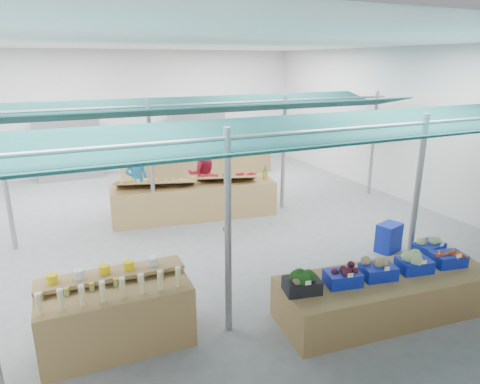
{
  "coord_description": "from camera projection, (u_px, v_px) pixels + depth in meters",
  "views": [
    {
      "loc": [
        -3.13,
        -9.06,
        3.81
      ],
      "look_at": [
        0.28,
        -1.6,
        1.29
      ],
      "focal_mm": 32.0,
      "sensor_mm": 36.0,
      "label": 1
    }
  ],
  "objects": [
    {
      "name": "crate_celeriac",
      "position": [
        378.0,
        269.0,
        6.44
      ],
      "size": [
        0.56,
        0.45,
        0.31
      ],
      "rotation": [
        0.0,
        0.0,
        -0.2
      ],
      "color": "#0E21A1",
      "rests_on": "veg_counter"
    },
    {
      "name": "crate_cabbage",
      "position": [
        415.0,
        262.0,
        6.64
      ],
      "size": [
        0.56,
        0.45,
        0.35
      ],
      "rotation": [
        0.0,
        0.0,
        -0.2
      ],
      "color": "#0E21A1",
      "rests_on": "veg_counter"
    },
    {
      "name": "crate_beets",
      "position": [
        343.0,
        276.0,
        6.25
      ],
      "size": [
        0.56,
        0.45,
        0.29
      ],
      "rotation": [
        0.0,
        0.0,
        -0.2
      ],
      "color": "#0E21A1",
      "rests_on": "veg_counter"
    },
    {
      "name": "awnings",
      "position": [
        265.0,
        117.0,
        8.2
      ],
      "size": [
        9.5,
        7.08,
        0.3
      ],
      "color": "#0B302E",
      "rests_on": "pole_grid"
    },
    {
      "name": "hall",
      "position": [
        179.0,
        110.0,
        10.71
      ],
      "size": [
        13.0,
        13.0,
        13.0
      ],
      "color": "silver",
      "rests_on": "ground"
    },
    {
      "name": "apple_heap_red",
      "position": [
        227.0,
        176.0,
        10.76
      ],
      "size": [
        1.64,
        1.1,
        0.27
      ],
      "rotation": [
        0.0,
        0.0,
        -0.29
      ],
      "color": "#997247",
      "rests_on": "fruit_counter"
    },
    {
      "name": "crate_stack",
      "position": [
        389.0,
        238.0,
        8.87
      ],
      "size": [
        0.58,
        0.48,
        0.6
      ],
      "primitive_type": "cube",
      "rotation": [
        0.0,
        0.0,
        0.29
      ],
      "color": "#0E21A1",
      "rests_on": "floor"
    },
    {
      "name": "pole_ribbon",
      "position": [
        226.0,
        230.0,
        7.2
      ],
      "size": [
        0.12,
        0.12,
        0.28
      ],
      "color": "#AC160B",
      "rests_on": "pole_grid"
    },
    {
      "name": "floor",
      "position": [
        202.0,
        227.0,
        10.24
      ],
      "size": [
        13.0,
        13.0,
        0.0
      ],
      "primitive_type": "plane",
      "color": "slate",
      "rests_on": "ground"
    },
    {
      "name": "apple_heap_yellow",
      "position": [
        155.0,
        181.0,
        10.28
      ],
      "size": [
        2.02,
        1.22,
        0.27
      ],
      "rotation": [
        0.0,
        0.0,
        -0.29
      ],
      "color": "#997247",
      "rests_on": "fruit_counter"
    },
    {
      "name": "back_shelving_left",
      "position": [
        68.0,
        150.0,
        14.16
      ],
      "size": [
        2.0,
        0.5,
        2.0
      ],
      "primitive_type": "cube",
      "color": "#B23F33",
      "rests_on": "floor"
    },
    {
      "name": "fruit_counter",
      "position": [
        195.0,
        200.0,
        10.8
      ],
      "size": [
        4.17,
        1.55,
        0.87
      ],
      "primitive_type": "cube",
      "rotation": [
        0.0,
        0.0,
        -0.15
      ],
      "color": "olive",
      "rests_on": "floor"
    },
    {
      "name": "crate_broccoli",
      "position": [
        302.0,
        282.0,
        6.04
      ],
      "size": [
        0.56,
        0.45,
        0.35
      ],
      "rotation": [
        0.0,
        0.0,
        -0.2
      ],
      "color": "black",
      "rests_on": "veg_counter"
    },
    {
      "name": "sparrow",
      "position": [
        296.0,
        282.0,
        5.86
      ],
      "size": [
        0.12,
        0.09,
        0.11
      ],
      "rotation": [
        0.0,
        0.0,
        -0.2
      ],
      "color": "brown",
      "rests_on": "crate_broccoli"
    },
    {
      "name": "veg_counter",
      "position": [
        386.0,
        295.0,
        6.64
      ],
      "size": [
        3.5,
        1.47,
        0.66
      ],
      "primitive_type": "cube",
      "rotation": [
        0.0,
        0.0,
        -0.1
      ],
      "color": "olive",
      "rests_on": "floor"
    },
    {
      "name": "crate_carrots",
      "position": [
        448.0,
        259.0,
        6.86
      ],
      "size": [
        0.56,
        0.45,
        0.29
      ],
      "rotation": [
        0.0,
        0.0,
        -0.2
      ],
      "color": "#0E21A1",
      "rests_on": "veg_counter"
    },
    {
      "name": "far_counter",
      "position": [
        200.0,
        165.0,
        14.36
      ],
      "size": [
        5.2,
        1.71,
        0.92
      ],
      "primitive_type": "cube",
      "rotation": [
        0.0,
        0.0,
        0.14
      ],
      "color": "olive",
      "rests_on": "floor"
    },
    {
      "name": "pineapple",
      "position": [
        265.0,
        173.0,
        11.03
      ],
      "size": [
        0.14,
        0.14,
        0.39
      ],
      "rotation": [
        0.0,
        0.0,
        -0.29
      ],
      "color": "#8C6019",
      "rests_on": "fruit_counter"
    },
    {
      "name": "vendor_left",
      "position": [
        137.0,
        181.0,
        11.17
      ],
      "size": [
        0.64,
        0.47,
        1.63
      ],
      "primitive_type": "imported",
      "rotation": [
        0.0,
        0.0,
        3.0
      ],
      "color": "#1C70B8",
      "rests_on": "floor"
    },
    {
      "name": "back_shelving_right",
      "position": [
        197.0,
        140.0,
        15.95
      ],
      "size": [
        2.0,
        0.5,
        2.0
      ],
      "primitive_type": "cube",
      "color": "#B23F33",
      "rests_on": "floor"
    },
    {
      "name": "crate_extra",
      "position": [
        429.0,
        246.0,
        7.23
      ],
      "size": [
        0.56,
        0.45,
        0.32
      ],
      "rotation": [
        0.0,
        0.0,
        0.19
      ],
      "color": "#0E21A1",
      "rests_on": "veg_counter"
    },
    {
      "name": "bottle_shelf",
      "position": [
        117.0,
        314.0,
        5.88
      ],
      "size": [
        2.03,
        1.24,
        1.17
      ],
      "rotation": [
        0.0,
        0.0,
        -0.03
      ],
      "color": "olive",
      "rests_on": "floor"
    },
    {
      "name": "pole_grid",
      "position": [
        265.0,
        166.0,
        8.48
      ],
      "size": [
        10.0,
        4.6,
        3.0
      ],
      "color": "gray",
      "rests_on": "floor"
    },
    {
      "name": "vendor_right",
      "position": [
        202.0,
        174.0,
        11.89
      ],
      "size": [
        0.87,
        0.72,
        1.63
      ],
      "primitive_type": "imported",
      "rotation": [
        0.0,
        0.0,
        3.0
      ],
      "color": "maroon",
      "rests_on": "floor"
    }
  ]
}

